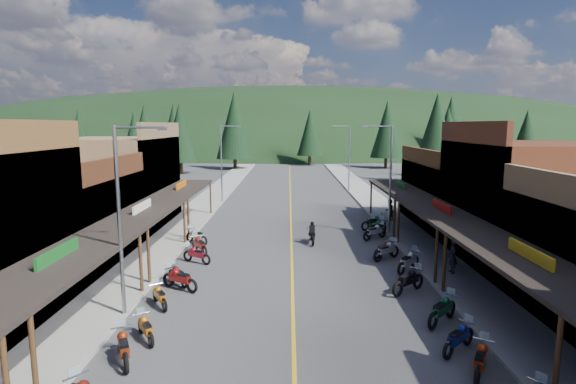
{
  "coord_description": "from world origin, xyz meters",
  "views": [
    {
      "loc": [
        -0.19,
        -23.9,
        8.0
      ],
      "look_at": [
        -0.24,
        9.53,
        3.0
      ],
      "focal_mm": 28.0,
      "sensor_mm": 36.0,
      "label": 1
    }
  ],
  "objects_px": {
    "pine_1": "(174,129)",
    "shop_east_3": "(464,195)",
    "pine_9": "(447,136)",
    "bike_east_4": "(459,337)",
    "streetlight_2": "(388,175)",
    "bike_east_6": "(408,280)",
    "pine_2": "(234,125)",
    "pine_7": "(145,129)",
    "streetlight_3": "(348,155)",
    "pine_6": "(526,133)",
    "bike_west_9": "(199,244)",
    "pedestrian_east_b": "(389,210)",
    "shop_east_2": "(530,203)",
    "pine_0": "(79,133)",
    "bike_east_5": "(442,308)",
    "streetlight_0": "(122,213)",
    "rider_on_bike": "(312,234)",
    "streetlight_1": "(223,160)",
    "bike_west_3": "(124,345)",
    "pine_11": "(436,131)",
    "bike_west_5": "(160,295)",
    "bike_west_8": "(197,254)",
    "bike_east_7": "(409,260)",
    "bike_east_8": "(387,250)",
    "bike_east_3": "(481,358)",
    "pine_3": "(310,133)",
    "pine_10": "(180,133)",
    "pedestrian_east_a": "(453,256)",
    "bike_west_10": "(197,235)",
    "pine_8": "(135,139)",
    "bike_west_4": "(146,327)",
    "bike_east_12": "(374,222)",
    "bike_east_11": "(376,227)",
    "bike_west_7": "(178,274)"
  },
  "relations": [
    {
      "from": "streetlight_1",
      "to": "pine_2",
      "type": "height_order",
      "value": "pine_2"
    },
    {
      "from": "shop_east_3",
      "to": "rider_on_bike",
      "type": "relative_size",
      "value": 5.17
    },
    {
      "from": "pine_7",
      "to": "bike_east_5",
      "type": "height_order",
      "value": "pine_7"
    },
    {
      "from": "bike_east_5",
      "to": "streetlight_0",
      "type": "bearing_deg",
      "value": -138.74
    },
    {
      "from": "shop_east_2",
      "to": "pine_0",
      "type": "distance_m",
      "value": 80.86
    },
    {
      "from": "bike_east_6",
      "to": "bike_east_3",
      "type": "bearing_deg",
      "value": -36.43
    },
    {
      "from": "pine_2",
      "to": "pine_3",
      "type": "height_order",
      "value": "pine_2"
    },
    {
      "from": "pine_11",
      "to": "rider_on_bike",
      "type": "xyz_separation_m",
      "value": [
        -18.61,
        -32.13,
        -6.55
      ]
    },
    {
      "from": "streetlight_1",
      "to": "bike_west_3",
      "type": "bearing_deg",
      "value": -87.88
    },
    {
      "from": "pine_10",
      "to": "bike_east_3",
      "type": "height_order",
      "value": "pine_10"
    },
    {
      "from": "pine_10",
      "to": "bike_west_7",
      "type": "bearing_deg",
      "value": -76.82
    },
    {
      "from": "pine_11",
      "to": "bike_west_8",
      "type": "distance_m",
      "value": 45.12
    },
    {
      "from": "streetlight_2",
      "to": "bike_east_6",
      "type": "distance_m",
      "value": 11.94
    },
    {
      "from": "shop_east_2",
      "to": "bike_east_7",
      "type": "bearing_deg",
      "value": -166.02
    },
    {
      "from": "bike_west_5",
      "to": "pedestrian_east_a",
      "type": "height_order",
      "value": "pedestrian_east_a"
    },
    {
      "from": "bike_east_6",
      "to": "bike_east_7",
      "type": "xyz_separation_m",
      "value": [
        0.83,
        3.09,
        -0.0
      ]
    },
    {
      "from": "streetlight_3",
      "to": "pine_6",
      "type": "xyz_separation_m",
      "value": [
        39.05,
        34.0,
        2.02
      ]
    },
    {
      "from": "pine_1",
      "to": "shop_east_3",
      "type": "bearing_deg",
      "value": -57.25
    },
    {
      "from": "pine_1",
      "to": "bike_east_11",
      "type": "relative_size",
      "value": 5.44
    },
    {
      "from": "bike_west_5",
      "to": "bike_east_6",
      "type": "xyz_separation_m",
      "value": [
        11.46,
        1.73,
        0.11
      ]
    },
    {
      "from": "shop_east_2",
      "to": "bike_east_8",
      "type": "relative_size",
      "value": 5.0
    },
    {
      "from": "rider_on_bike",
      "to": "pedestrian_east_a",
      "type": "distance_m",
      "value": 9.77
    },
    {
      "from": "bike_east_4",
      "to": "pine_11",
      "type": "bearing_deg",
      "value": 120.44
    },
    {
      "from": "pine_2",
      "to": "rider_on_bike",
      "type": "relative_size",
      "value": 6.64
    },
    {
      "from": "pine_8",
      "to": "rider_on_bike",
      "type": "xyz_separation_m",
      "value": [
        23.39,
        -34.13,
        -5.34
      ]
    },
    {
      "from": "shop_east_2",
      "to": "bike_west_9",
      "type": "bearing_deg",
      "value": 175.29
    },
    {
      "from": "streetlight_0",
      "to": "rider_on_bike",
      "type": "height_order",
      "value": "streetlight_0"
    },
    {
      "from": "streetlight_0",
      "to": "pine_3",
      "type": "relative_size",
      "value": 0.73
    },
    {
      "from": "shop_east_2",
      "to": "bike_west_3",
      "type": "xyz_separation_m",
      "value": [
        -19.57,
        -11.36,
        -2.91
      ]
    },
    {
      "from": "pine_9",
      "to": "bike_east_7",
      "type": "height_order",
      "value": "pine_9"
    },
    {
      "from": "bike_east_8",
      "to": "bike_east_3",
      "type": "bearing_deg",
      "value": -37.49
    },
    {
      "from": "bike_east_4",
      "to": "pedestrian_east_b",
      "type": "xyz_separation_m",
      "value": [
        2.26,
        21.36,
        0.48
      ]
    },
    {
      "from": "pine_0",
      "to": "pine_11",
      "type": "bearing_deg",
      "value": -21.8
    },
    {
      "from": "bike_east_8",
      "to": "pine_1",
      "type": "bearing_deg",
      "value": 164.68
    },
    {
      "from": "streetlight_3",
      "to": "bike_west_9",
      "type": "distance_m",
      "value": 29.81
    },
    {
      "from": "pine_2",
      "to": "pine_7",
      "type": "height_order",
      "value": "pine_2"
    },
    {
      "from": "pine_8",
      "to": "bike_west_4",
      "type": "height_order",
      "value": "pine_8"
    },
    {
      "from": "bike_east_3",
      "to": "pine_10",
      "type": "bearing_deg",
      "value": 141.64
    },
    {
      "from": "bike_west_3",
      "to": "bike_east_3",
      "type": "xyz_separation_m",
      "value": [
        11.76,
        -0.79,
        -0.02
      ]
    },
    {
      "from": "bike_east_4",
      "to": "bike_west_10",
      "type": "bearing_deg",
      "value": 177.24
    },
    {
      "from": "shop_east_2",
      "to": "streetlight_0",
      "type": "bearing_deg",
      "value": -159.63
    },
    {
      "from": "pine_11",
      "to": "pedestrian_east_a",
      "type": "distance_m",
      "value": 40.85
    },
    {
      "from": "streetlight_2",
      "to": "bike_east_12",
      "type": "distance_m",
      "value": 4.31
    },
    {
      "from": "pine_9",
      "to": "bike_east_4",
      "type": "relative_size",
      "value": 5.28
    },
    {
      "from": "pine_3",
      "to": "pine_10",
      "type": "height_order",
      "value": "pine_10"
    },
    {
      "from": "bike_east_7",
      "to": "bike_east_11",
      "type": "xyz_separation_m",
      "value": [
        -0.18,
        8.23,
        0.01
      ]
    },
    {
      "from": "pine_0",
      "to": "bike_east_6",
      "type": "distance_m",
      "value": 79.78
    },
    {
      "from": "pine_7",
      "to": "pedestrian_east_b",
      "type": "distance_m",
      "value": 75.43
    },
    {
      "from": "pine_3",
      "to": "pine_8",
      "type": "bearing_deg",
      "value": -135.0
    },
    {
      "from": "pine_2",
      "to": "bike_east_8",
      "type": "xyz_separation_m",
      "value": [
        15.67,
        -55.9,
        -7.37
      ]
    }
  ]
}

